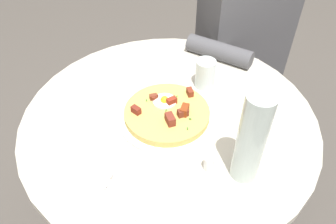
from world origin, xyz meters
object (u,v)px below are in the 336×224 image
at_px(pizza_plate, 167,117).
at_px(fork, 82,168).
at_px(knife, 75,178).
at_px(water_glass, 205,74).
at_px(water_bottle, 251,139).
at_px(salt_shaker, 209,163).
at_px(dining_table, 169,149).
at_px(breakfast_pizza, 167,112).
at_px(person_seated, 238,64).
at_px(bread_plate, 168,201).

bearing_deg(pizza_plate, fork, -158.33).
distance_m(knife, water_glass, 0.55).
bearing_deg(knife, water_bottle, -159.70).
relative_size(knife, salt_shaker, 3.94).
bearing_deg(fork, knife, 90.00).
xyz_separation_m(water_glass, salt_shaker, (-0.14, -0.34, -0.03)).
distance_m(dining_table, breakfast_pizza, 0.19).
bearing_deg(water_bottle, pizza_plate, 115.01).
relative_size(breakfast_pizza, salt_shaker, 5.86).
bearing_deg(person_seated, knife, -145.03).
distance_m(pizza_plate, bread_plate, 0.30).
height_order(person_seated, water_glass, person_seated).
distance_m(pizza_plate, water_bottle, 0.32).
bearing_deg(pizza_plate, salt_shaker, -79.19).
distance_m(dining_table, water_bottle, 0.43).
bearing_deg(dining_table, water_glass, 31.43).
distance_m(knife, salt_shaker, 0.36).
bearing_deg(pizza_plate, water_glass, 32.54).
height_order(pizza_plate, fork, pizza_plate).
bearing_deg(breakfast_pizza, salt_shaker, -79.49).
relative_size(dining_table, knife, 5.22).
xyz_separation_m(dining_table, person_seated, (0.50, 0.42, -0.03)).
bearing_deg(person_seated, salt_shaker, -125.72).
xyz_separation_m(pizza_plate, water_bottle, (0.12, -0.27, 0.13)).
bearing_deg(pizza_plate, breakfast_pizza, 35.54).
height_order(bread_plate, water_glass, water_glass).
relative_size(bread_plate, knife, 1.04).
distance_m(bread_plate, knife, 0.25).
height_order(breakfast_pizza, knife, breakfast_pizza).
height_order(water_bottle, salt_shaker, water_bottle).
xyz_separation_m(knife, water_bottle, (0.43, -0.13, 0.13)).
relative_size(dining_table, pizza_plate, 3.03).
height_order(pizza_plate, breakfast_pizza, breakfast_pizza).
xyz_separation_m(dining_table, water_glass, (0.17, 0.10, 0.22)).
height_order(person_seated, fork, person_seated).
bearing_deg(breakfast_pizza, fork, -158.27).
relative_size(person_seated, bread_plate, 6.04).
height_order(knife, water_glass, water_glass).
xyz_separation_m(person_seated, water_glass, (-0.33, -0.32, 0.25)).
height_order(dining_table, water_glass, water_glass).
bearing_deg(person_seated, pizza_plate, -139.99).
xyz_separation_m(person_seated, salt_shaker, (-0.47, -0.65, 0.22)).
relative_size(bread_plate, water_bottle, 0.69).
xyz_separation_m(bread_plate, water_bottle, (0.22, 0.02, 0.13)).
relative_size(pizza_plate, bread_plate, 1.65).
xyz_separation_m(breakfast_pizza, knife, (-0.31, -0.14, -0.02)).
height_order(dining_table, bread_plate, bread_plate).
height_order(breakfast_pizza, water_bottle, water_bottle).
bearing_deg(dining_table, person_seated, 39.87).
bearing_deg(dining_table, breakfast_pizza, -133.30).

